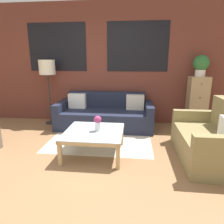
% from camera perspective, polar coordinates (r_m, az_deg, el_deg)
% --- Properties ---
extents(ground_plane, '(16.00, 16.00, 0.00)m').
position_cam_1_polar(ground_plane, '(2.98, -12.61, -16.12)').
color(ground_plane, '#8E6642').
extents(wall_back_brick, '(8.40, 0.09, 2.80)m').
position_cam_1_polar(wall_back_brick, '(4.94, -4.27, 13.44)').
color(wall_back_brick, brown).
rests_on(wall_back_brick, ground_plane).
extents(rug, '(1.94, 1.43, 0.00)m').
position_cam_1_polar(rug, '(3.95, -3.26, -7.81)').
color(rug, beige).
rests_on(rug, ground_plane).
extents(couch_dark, '(2.14, 0.88, 0.78)m').
position_cam_1_polar(couch_dark, '(4.58, -2.04, -0.96)').
color(couch_dark, '#1E2338').
rests_on(couch_dark, ground_plane).
extents(settee_vintage, '(0.80, 1.42, 0.92)m').
position_cam_1_polar(settee_vintage, '(3.45, 26.19, -7.25)').
color(settee_vintage, olive).
rests_on(settee_vintage, ground_plane).
extents(coffee_table, '(0.92, 0.92, 0.40)m').
position_cam_1_polar(coffee_table, '(3.26, -5.15, -6.34)').
color(coffee_table, silver).
rests_on(coffee_table, ground_plane).
extents(floor_lamp, '(0.37, 0.37, 1.51)m').
position_cam_1_polar(floor_lamp, '(4.94, -18.03, 11.40)').
color(floor_lamp, '#2D2D2D').
rests_on(floor_lamp, ground_plane).
extents(drawer_cabinet, '(0.41, 0.38, 1.16)m').
position_cam_1_polar(drawer_cabinet, '(4.89, 23.07, 2.52)').
color(drawer_cabinet, tan).
rests_on(drawer_cabinet, ground_plane).
extents(potted_plant, '(0.33, 0.33, 0.46)m').
position_cam_1_polar(potted_plant, '(4.81, 24.08, 12.30)').
color(potted_plant, silver).
rests_on(potted_plant, drawer_cabinet).
extents(flower_vase, '(0.12, 0.12, 0.25)m').
position_cam_1_polar(flower_vase, '(3.20, -4.13, -2.85)').
color(flower_vase, silver).
rests_on(flower_vase, coffee_table).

